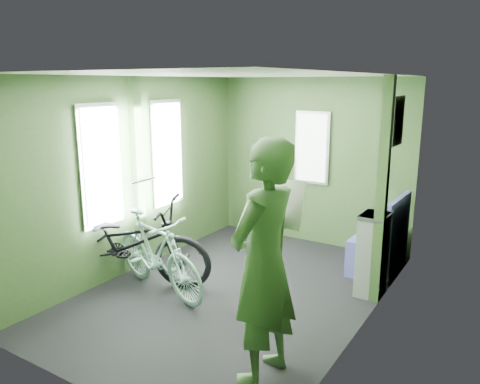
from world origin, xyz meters
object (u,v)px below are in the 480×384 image
object	(u,v)px
waste_box	(372,255)
bench_seat	(379,248)
bicycle_black	(130,285)
passenger	(263,263)
bicycle_mint	(158,293)

from	to	relation	value
waste_box	bench_seat	xyz separation A→B (m)	(-0.11, 0.71, -0.17)
bench_seat	bicycle_black	bearing A→B (deg)	-138.40
bicycle_black	waste_box	xyz separation A→B (m)	(2.37, 1.21, 0.45)
passenger	waste_box	distance (m)	1.96
bicycle_mint	waste_box	size ratio (longest dim) A/B	1.73
bicycle_black	waste_box	bearing A→B (deg)	-81.80
bicycle_black	bench_seat	distance (m)	2.97
passenger	bench_seat	bearing A→B (deg)	-178.86
waste_box	bench_seat	distance (m)	0.74
bicycle_black	passenger	size ratio (longest dim) A/B	1.02
waste_box	passenger	bearing A→B (deg)	-98.51
bicycle_black	bicycle_mint	world-z (taller)	bicycle_black
bicycle_black	passenger	xyz separation A→B (m)	(2.08, -0.67, 0.93)
waste_box	bench_seat	size ratio (longest dim) A/B	0.96
bicycle_mint	waste_box	bearing A→B (deg)	-43.39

